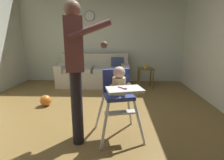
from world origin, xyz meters
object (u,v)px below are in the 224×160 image
Objects in this scene: adult_standing at (76,66)px; wall_clock at (90,16)px; high_chair at (119,89)px; sippy_cup at (145,66)px; toy_ball_second at (46,100)px; couch at (94,73)px; side_table at (146,74)px.

wall_clock is (-0.32, 3.25, 0.92)m from adult_standing.
sippy_cup is (0.70, 2.43, -0.10)m from high_chair.
high_chair is 1.85m from toy_ball_second.
wall_clock reaches higher than adult_standing.
toy_ball_second is at bearing -139.81° from high_chair.
couch is 1.99× the size of high_chair.
toy_ball_second is 2.59m from sippy_cup.
wall_clock is at bearing 74.22° from toy_ball_second.
high_chair is 4.46× the size of toy_ball_second.
couch is 3.71× the size of side_table.
adult_standing is at bearing 3.48° from couch.
adult_standing is 1.71m from toy_ball_second.
adult_standing is 17.22× the size of sippy_cup.
high_chair reaches higher than couch.
sippy_cup is (2.13, 1.39, 0.46)m from toy_ball_second.
sippy_cup is at bearing -24.28° from wall_clock.
sippy_cup is at bearing 180.00° from side_table.
couch is at bearing -72.09° from wall_clock.
adult_standing is 5.94× the size of wall_clock.
adult_standing is at bearing -90.70° from high_chair.
toy_ball_second is (-0.91, 1.16, -0.87)m from adult_standing.
high_chair is 3.46m from wall_clock.
side_table is at bearing 149.92° from high_chair.
high_chair reaches higher than toy_ball_second.
toy_ball_second is at bearing -146.95° from side_table.
high_chair reaches higher than side_table.
adult_standing reaches higher than toy_ball_second.
wall_clock is (-1.55, 0.69, 1.52)m from side_table.
couch is 6.65× the size of wall_clock.
toy_ball_second is 0.42× the size of side_table.
wall_clock reaches higher than toy_ball_second.
couch is at bearing 79.78° from adult_standing.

